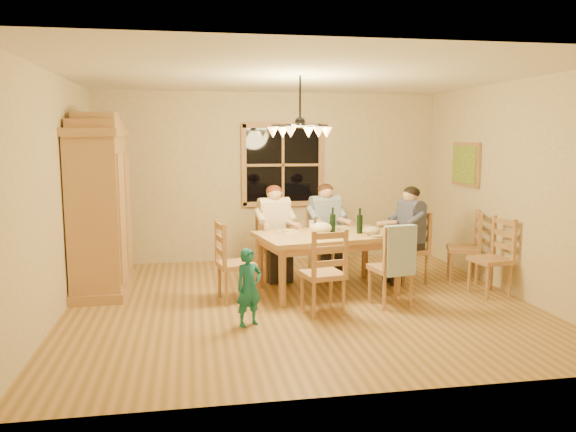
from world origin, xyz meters
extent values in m
plane|color=olive|center=(0.00, 0.00, 0.00)|extent=(5.50, 5.50, 0.00)
cube|color=white|center=(0.00, 0.00, 2.70)|extent=(5.50, 5.00, 0.02)
cube|color=#C0B088|center=(0.00, 2.50, 1.35)|extent=(5.50, 0.02, 2.70)
cube|color=#C0B088|center=(-2.75, 0.00, 1.35)|extent=(0.02, 5.00, 2.70)
cube|color=#C0B088|center=(2.75, 0.00, 1.35)|extent=(0.02, 5.00, 2.70)
cube|color=black|center=(0.20, 2.48, 1.55)|extent=(1.20, 0.03, 1.20)
cube|color=#A47748|center=(0.20, 2.46, 1.55)|extent=(1.30, 0.06, 1.30)
cube|color=#A67648|center=(2.72, 1.20, 1.60)|extent=(0.04, 0.78, 0.64)
cube|color=#1E6B2D|center=(2.69, 1.20, 1.60)|extent=(0.02, 0.68, 0.54)
cylinder|color=black|center=(0.00, 0.00, 2.44)|extent=(0.02, 0.02, 0.53)
sphere|color=black|center=(0.00, 0.00, 2.17)|extent=(0.12, 0.12, 0.12)
cylinder|color=black|center=(0.16, 0.00, 2.13)|extent=(0.34, 0.02, 0.02)
cone|color=#FFB259|center=(0.32, 0.00, 2.05)|extent=(0.13, 0.13, 0.12)
cylinder|color=black|center=(0.08, 0.14, 2.13)|extent=(0.19, 0.31, 0.02)
cone|color=#FFB259|center=(0.16, 0.28, 2.05)|extent=(0.13, 0.13, 0.12)
cylinder|color=black|center=(-0.08, 0.14, 2.13)|extent=(0.19, 0.31, 0.02)
cone|color=#FFB259|center=(-0.16, 0.28, 2.05)|extent=(0.13, 0.13, 0.12)
cylinder|color=black|center=(-0.16, 0.00, 2.13)|extent=(0.34, 0.02, 0.02)
cone|color=#FFB259|center=(-0.32, 0.00, 2.05)|extent=(0.13, 0.13, 0.12)
cylinder|color=black|center=(-0.08, -0.14, 2.13)|extent=(0.19, 0.31, 0.02)
cone|color=#FFB259|center=(-0.16, -0.28, 2.05)|extent=(0.13, 0.13, 0.12)
cylinder|color=black|center=(0.08, -0.14, 2.13)|extent=(0.19, 0.31, 0.02)
cone|color=#FFB259|center=(0.16, -0.28, 2.05)|extent=(0.13, 0.13, 0.12)
cube|color=#A67648|center=(-2.43, 0.97, 1.00)|extent=(0.60, 1.30, 2.00)
cube|color=#A67648|center=(-2.43, 0.97, 2.05)|extent=(0.66, 1.40, 0.10)
cube|color=#A67648|center=(-2.43, 0.97, 2.15)|extent=(0.58, 1.00, 0.12)
cube|color=#A67648|center=(-2.43, 0.97, 2.25)|extent=(0.52, 0.55, 0.10)
cube|color=#A47748|center=(-2.12, 0.64, 1.00)|extent=(0.03, 0.55, 1.60)
cube|color=#A47748|center=(-2.12, 1.30, 1.00)|extent=(0.03, 0.55, 1.60)
cube|color=#A67648|center=(-2.43, 0.97, 0.06)|extent=(0.66, 1.40, 0.12)
cube|color=#B07A4E|center=(0.46, 0.45, 0.73)|extent=(1.94, 1.39, 0.06)
cube|color=#A47748|center=(0.46, 0.45, 0.65)|extent=(1.76, 1.21, 0.10)
cylinder|color=#A47748|center=(-0.23, -0.13, 0.35)|extent=(0.09, 0.09, 0.70)
cylinder|color=#A47748|center=(1.31, 0.16, 0.35)|extent=(0.09, 0.09, 0.70)
cylinder|color=#A47748|center=(-0.39, 0.74, 0.35)|extent=(0.09, 0.09, 0.70)
cylinder|color=#A47748|center=(1.15, 1.03, 0.35)|extent=(0.09, 0.09, 0.70)
cube|color=#A47748|center=(-0.13, 1.19, 0.45)|extent=(0.51, 0.49, 0.06)
cube|color=#A47748|center=(-0.13, 1.19, 0.72)|extent=(0.38, 0.12, 0.54)
cube|color=#A47748|center=(0.64, 1.33, 0.45)|extent=(0.51, 0.49, 0.06)
cube|color=#A47748|center=(0.64, 1.33, 0.72)|extent=(0.38, 0.12, 0.54)
cube|color=#A47748|center=(0.18, -0.45, 0.45)|extent=(0.51, 0.49, 0.06)
cube|color=#A47748|center=(0.18, -0.45, 0.72)|extent=(0.38, 0.12, 0.54)
cube|color=#A47748|center=(1.05, -0.29, 0.45)|extent=(0.51, 0.49, 0.06)
cube|color=#A47748|center=(1.05, -0.29, 0.72)|extent=(0.38, 0.12, 0.54)
cube|color=#A47748|center=(-0.75, 0.22, 0.45)|extent=(0.49, 0.51, 0.06)
cube|color=#A47748|center=(-0.75, 0.22, 0.72)|extent=(0.12, 0.38, 0.54)
cube|color=#A47748|center=(1.66, 0.68, 0.45)|extent=(0.49, 0.51, 0.06)
cube|color=#A47748|center=(1.66, 0.68, 0.72)|extent=(0.12, 0.38, 0.54)
cube|color=beige|center=(-0.13, 1.19, 0.84)|extent=(0.43, 0.29, 0.52)
cube|color=#262328|center=(-0.13, 1.19, 0.53)|extent=(0.45, 0.48, 0.14)
sphere|color=tan|center=(-0.13, 1.19, 1.22)|extent=(0.21, 0.21, 0.21)
ellipsoid|color=#592614|center=(-0.13, 1.19, 1.25)|extent=(0.22, 0.22, 0.17)
cube|color=#2F4681|center=(0.64, 1.33, 0.84)|extent=(0.43, 0.29, 0.52)
cube|color=#262328|center=(0.64, 1.33, 0.53)|extent=(0.45, 0.48, 0.14)
sphere|color=tan|center=(0.64, 1.33, 1.22)|extent=(0.21, 0.21, 0.21)
ellipsoid|color=#381E11|center=(0.64, 1.33, 1.25)|extent=(0.22, 0.22, 0.17)
cube|color=#414668|center=(1.66, 0.68, 0.84)|extent=(0.29, 0.43, 0.52)
cube|color=#262328|center=(1.66, 0.68, 0.53)|extent=(0.48, 0.45, 0.14)
sphere|color=tan|center=(1.66, 0.68, 1.22)|extent=(0.21, 0.21, 0.21)
ellipsoid|color=black|center=(1.66, 0.68, 1.25)|extent=(0.22, 0.22, 0.17)
cube|color=#9DB6D5|center=(1.08, -0.47, 0.70)|extent=(0.39, 0.17, 0.58)
cylinder|color=black|center=(0.54, 0.54, 0.93)|extent=(0.08, 0.08, 0.33)
cylinder|color=black|center=(0.87, 0.41, 0.93)|extent=(0.08, 0.08, 0.33)
cylinder|color=white|center=(-0.03, 0.61, 0.77)|extent=(0.26, 0.26, 0.02)
cylinder|color=white|center=(0.70, 0.76, 0.77)|extent=(0.26, 0.26, 0.02)
cylinder|color=white|center=(1.07, 0.58, 0.77)|extent=(0.26, 0.26, 0.02)
cylinder|color=silver|center=(0.30, 0.71, 0.83)|extent=(0.06, 0.06, 0.14)
cylinder|color=silver|center=(0.97, 0.74, 0.83)|extent=(0.06, 0.06, 0.14)
ellipsoid|color=tan|center=(0.99, 0.24, 0.82)|extent=(0.20, 0.20, 0.11)
cube|color=#486284|center=(0.45, 0.24, 0.78)|extent=(0.20, 0.17, 0.03)
ellipsoid|color=beige|center=(0.37, 0.44, 0.84)|extent=(0.28, 0.22, 0.15)
imported|color=#18676C|center=(-0.69, -0.72, 0.42)|extent=(0.36, 0.31, 0.83)
cube|color=#A47748|center=(2.45, -0.07, 0.45)|extent=(0.48, 0.50, 0.06)
cube|color=#A47748|center=(2.45, -0.07, 0.72)|extent=(0.11, 0.38, 0.54)
cube|color=#A47748|center=(2.45, 0.65, 0.45)|extent=(0.55, 0.56, 0.06)
cube|color=#A47748|center=(2.45, 0.65, 0.72)|extent=(0.18, 0.37, 0.54)
camera|label=1|loc=(-1.27, -6.49, 1.99)|focal=35.00mm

